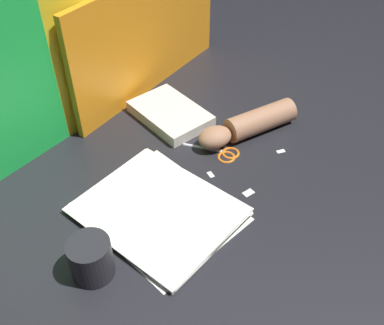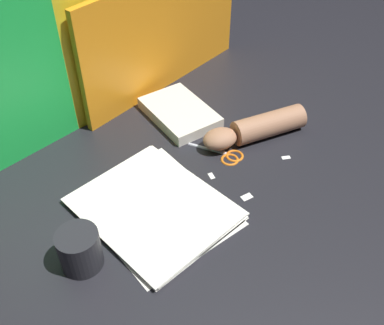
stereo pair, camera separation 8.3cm
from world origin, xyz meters
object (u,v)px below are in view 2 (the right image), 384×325
paper_stack (155,208)px  scissors (225,152)px  mug (80,250)px  hand_forearm (256,128)px  book_closed (179,113)px

paper_stack → scissors: bearing=7.5°
paper_stack → scissors: size_ratio=2.28×
mug → scissors: bearing=6.3°
paper_stack → hand_forearm: hand_forearm is taller
paper_stack → scissors: paper_stack is taller
book_closed → paper_stack: bearing=-139.5°
mug → paper_stack: bearing=4.7°
paper_stack → hand_forearm: bearing=4.1°
paper_stack → hand_forearm: 0.38m
paper_stack → hand_forearm: size_ratio=1.17×
book_closed → hand_forearm: size_ratio=0.80×
paper_stack → hand_forearm: (0.37, 0.03, 0.03)m
book_closed → hand_forearm: 0.23m
book_closed → hand_forearm: bearing=-65.8°
book_closed → hand_forearm: (0.10, -0.21, 0.02)m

